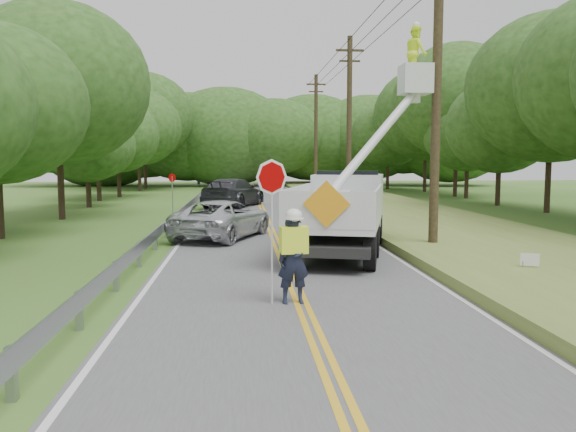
{
  "coord_description": "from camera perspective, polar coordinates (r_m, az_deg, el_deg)",
  "views": [
    {
      "loc": [
        -1.22,
        -9.16,
        3.01
      ],
      "look_at": [
        0.0,
        6.0,
        1.5
      ],
      "focal_mm": 35.83,
      "sensor_mm": 36.0,
      "label": 1
    }
  ],
  "objects": [
    {
      "name": "treeline_right",
      "position": [
        39.06,
        21.32,
        10.46
      ],
      "size": [
        11.49,
        54.4,
        12.19
      ],
      "color": "#332319",
      "rests_on": "ground"
    },
    {
      "name": "tall_grass_verge",
      "position": [
        24.78,
        15.06,
        -1.16
      ],
      "size": [
        7.0,
        96.0,
        0.3
      ],
      "primitive_type": "cube",
      "color": "olive",
      "rests_on": "ground"
    },
    {
      "name": "treeline_horizon",
      "position": [
        65.64,
        -3.82,
        7.83
      ],
      "size": [
        55.38,
        14.75,
        11.52
      ],
      "color": "#224114",
      "rests_on": "ground"
    },
    {
      "name": "bucket_truck",
      "position": [
        19.28,
        6.02,
        1.49
      ],
      "size": [
        5.02,
        7.78,
        7.16
      ],
      "color": "black",
      "rests_on": "road"
    },
    {
      "name": "stop_sign_permanent",
      "position": [
        31.44,
        -11.42,
        2.74
      ],
      "size": [
        0.35,
        0.36,
        2.25
      ],
      "color": "gray",
      "rests_on": "ground"
    },
    {
      "name": "treeline_left",
      "position": [
        41.85,
        -17.85,
        9.43
      ],
      "size": [
        10.23,
        55.57,
        11.68
      ],
      "color": "#332319",
      "rests_on": "ground"
    },
    {
      "name": "suv_silver",
      "position": [
        21.99,
        -6.51,
        -0.28
      ],
      "size": [
        4.21,
        5.73,
        1.45
      ],
      "primitive_type": "imported",
      "rotation": [
        0.0,
        0.0,
        2.75
      ],
      "color": "silver",
      "rests_on": "road"
    },
    {
      "name": "road",
      "position": [
        23.39,
        -1.57,
        -1.7
      ],
      "size": [
        7.2,
        96.0,
        0.03
      ],
      "color": "#4F4E51",
      "rests_on": "ground"
    },
    {
      "name": "yard_sign",
      "position": [
        15.7,
        22.87,
        -4.12
      ],
      "size": [
        0.42,
        0.21,
        0.65
      ],
      "color": "white",
      "rests_on": "ground"
    },
    {
      "name": "flagger",
      "position": [
        11.89,
        0.51,
        -3.65
      ],
      "size": [
        1.14,
        0.51,
        2.99
      ],
      "color": "#191E33",
      "rests_on": "road"
    },
    {
      "name": "suv_darkgrey",
      "position": [
        36.38,
        -5.47,
        2.34
      ],
      "size": [
        4.48,
        6.65,
        1.79
      ],
      "primitive_type": "imported",
      "rotation": [
        0.0,
        0.0,
        2.79
      ],
      "color": "#323239",
      "rests_on": "road"
    },
    {
      "name": "guardrail",
      "position": [
        24.35,
        -11.18,
        -0.23
      ],
      "size": [
        0.18,
        48.0,
        0.77
      ],
      "color": "gray",
      "rests_on": "ground"
    },
    {
      "name": "utility_poles",
      "position": [
        27.0,
        8.88,
        10.4
      ],
      "size": [
        1.6,
        43.3,
        10.0
      ],
      "color": "black",
      "rests_on": "ground"
    },
    {
      "name": "ground",
      "position": [
        9.72,
        2.91,
        -12.38
      ],
      "size": [
        140.0,
        140.0,
        0.0
      ],
      "primitive_type": "plane",
      "color": "#335D1C",
      "rests_on": "ground"
    }
  ]
}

